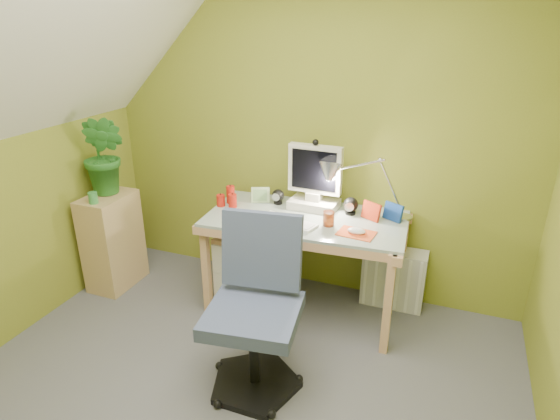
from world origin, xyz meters
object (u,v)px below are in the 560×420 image
(desk, at_px, (305,263))
(potted_plant, at_px, (105,155))
(side_ledge, at_px, (113,241))
(task_chair, at_px, (253,312))
(desk_lamp, at_px, (380,174))
(radiator, at_px, (393,278))
(monitor, at_px, (315,175))

(desk, relative_size, potted_plant, 2.25)
(side_ledge, height_order, task_chair, task_chair)
(desk_lamp, height_order, potted_plant, potted_plant)
(desk_lamp, relative_size, side_ledge, 0.82)
(desk, relative_size, desk_lamp, 2.19)
(desk, distance_m, side_ledge, 1.52)
(radiator, bearing_deg, task_chair, -118.10)
(side_ledge, relative_size, task_chair, 0.74)
(desk_lamp, relative_size, radiator, 1.39)
(monitor, xyz_separation_m, side_ledge, (-1.50, -0.41, -0.60))
(potted_plant, xyz_separation_m, radiator, (2.10, 0.45, -0.83))
(side_ledge, bearing_deg, potted_plant, 90.00)
(desk, height_order, task_chair, task_chair)
(side_ledge, height_order, radiator, side_ledge)
(desk, distance_m, radiator, 0.67)
(desk, distance_m, task_chair, 0.88)
(desk_lamp, xyz_separation_m, side_ledge, (-1.95, -0.41, -0.66))
(desk_lamp, bearing_deg, monitor, 171.75)
(side_ledge, distance_m, radiator, 2.16)
(desk_lamp, height_order, task_chair, desk_lamp)
(desk_lamp, relative_size, task_chair, 0.61)
(side_ledge, xyz_separation_m, potted_plant, (0.00, 0.05, 0.68))
(potted_plant, bearing_deg, monitor, 13.35)
(desk, xyz_separation_m, task_chair, (-0.01, -0.87, 0.15))
(monitor, relative_size, potted_plant, 0.83)
(desk_lamp, xyz_separation_m, potted_plant, (-1.95, -0.36, 0.02))
(side_ledge, relative_size, radiator, 1.69)
(monitor, distance_m, potted_plant, 1.55)
(desk, height_order, radiator, desk)
(potted_plant, bearing_deg, desk_lamp, 10.35)
(desk, distance_m, desk_lamp, 0.83)
(desk, distance_m, monitor, 0.64)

